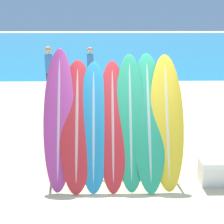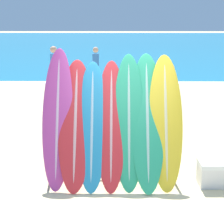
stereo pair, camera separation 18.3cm
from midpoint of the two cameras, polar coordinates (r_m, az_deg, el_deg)
The scene contains 14 objects.
ground_plane at distance 5.08m, azimuth 4.98°, elevation -14.74°, with size 160.00×160.00×0.00m, color #CCB789.
ocean_water at distance 42.86m, azimuth 1.16°, elevation 12.82°, with size 120.00×60.00×0.01m.
surfboard_rack at distance 5.26m, azimuth 0.91°, elevation -7.30°, with size 2.14×0.04×0.95m.
surfboard_slot_0 at distance 5.18m, azimuth -8.93°, elevation -1.02°, with size 0.50×1.04×2.19m.
surfboard_slot_1 at distance 5.12m, azimuth -5.68°, elevation -2.18°, with size 0.57×1.12×2.00m.
surfboard_slot_2 at distance 5.09m, azimuth -2.65°, elevation -2.40°, with size 0.50×1.07×1.97m.
surfboard_slot_3 at distance 5.09m, azimuth 0.89°, elevation -2.30°, with size 0.49×1.08×1.99m.
surfboard_slot_4 at distance 5.11m, azimuth 4.14°, elevation -1.63°, with size 0.51×1.07×2.10m.
surfboard_slot_5 at distance 5.14m, azimuth 7.49°, elevation -1.59°, with size 0.56×1.20×2.10m.
surfboard_slot_6 at distance 5.17m, azimuth 10.79°, elevation -1.69°, with size 0.55×1.04×2.09m.
person_near_water at distance 8.32m, azimuth 11.07°, elevation 3.76°, with size 0.26×0.22×1.56m.
person_mid_beach at distance 11.33m, azimuth -10.01°, elevation 7.71°, with size 0.29×0.30×1.78m.
person_far_left at distance 12.32m, azimuth -2.54°, elevation 8.31°, with size 0.28×0.22×1.65m.
cooler_box at distance 5.53m, azimuth 19.56°, elevation -10.46°, with size 0.61×0.35×0.42m.
Camera 2 is at (-0.29, -4.34, 2.62)m, focal length 50.00 mm.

